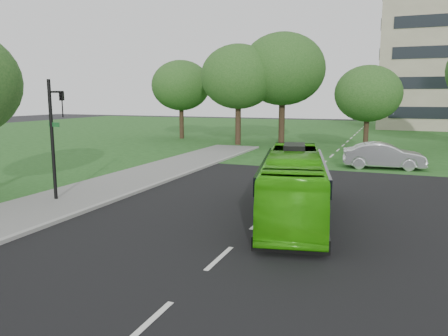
% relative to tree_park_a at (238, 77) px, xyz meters
% --- Properties ---
extents(ground, '(160.00, 160.00, 0.00)m').
position_rel_tree_park_a_xyz_m(ground, '(9.76, -27.00, -6.56)').
color(ground, black).
rests_on(ground, ground).
extents(street_surfaces, '(120.00, 120.00, 0.15)m').
position_rel_tree_park_a_xyz_m(street_surfaces, '(9.38, -4.25, -6.53)').
color(street_surfaces, black).
rests_on(street_surfaces, ground).
extents(tree_park_a, '(7.27, 7.27, 9.67)m').
position_rel_tree_park_a_xyz_m(tree_park_a, '(0.00, 0.00, 0.00)').
color(tree_park_a, black).
rests_on(tree_park_a, ground).
extents(tree_park_b, '(8.28, 8.28, 10.85)m').
position_rel_tree_park_a_xyz_m(tree_park_b, '(3.81, 2.22, 0.76)').
color(tree_park_b, black).
rests_on(tree_park_b, ground).
extents(tree_park_c, '(5.47, 5.47, 7.27)m').
position_rel_tree_park_a_xyz_m(tree_park_c, '(12.10, -1.98, -1.63)').
color(tree_park_c, black).
rests_on(tree_park_c, ground).
extents(tree_park_f, '(6.49, 6.49, 8.66)m').
position_rel_tree_park_a_xyz_m(tree_park_f, '(-8.00, 3.59, -0.67)').
color(tree_park_f, black).
rests_on(tree_park_f, ground).
extents(bus, '(4.06, 9.64, 2.61)m').
position_rel_tree_park_a_xyz_m(bus, '(10.76, -23.72, -5.25)').
color(bus, '#3AB90F').
rests_on(bus, ground).
extents(sedan, '(5.35, 2.40, 1.71)m').
position_rel_tree_park_a_xyz_m(sedan, '(13.76, -10.00, -5.71)').
color(sedan, silver).
rests_on(sedan, ground).
extents(traffic_light, '(0.88, 0.26, 5.47)m').
position_rel_tree_park_a_xyz_m(traffic_light, '(0.38, -25.19, -3.35)').
color(traffic_light, black).
rests_on(traffic_light, ground).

